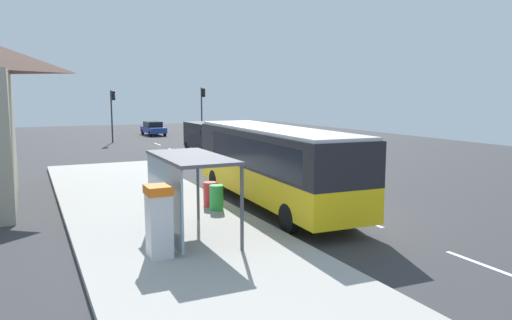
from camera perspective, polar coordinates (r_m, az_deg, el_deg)
The scene contains 19 objects.
ground_plane at distance 30.94m, azimuth -5.21°, elevation -0.75°, with size 56.00×92.00×0.04m, color #38383A.
sidewalk_platform at distance 17.80m, azimuth -11.24°, elevation -6.81°, with size 6.20×30.00×0.18m, color #ADAAA3.
lane_stripe_seg_0 at distance 14.59m, azimuth 24.74°, elevation -10.98°, with size 0.16×2.20×0.01m, color silver.
lane_stripe_seg_1 at distance 18.04m, azimuth 12.42°, elevation -6.93°, with size 0.16×2.20×0.01m, color silver.
lane_stripe_seg_2 at distance 22.08m, azimuth 4.44°, elevation -4.08°, with size 0.16×2.20×0.01m, color silver.
lane_stripe_seg_3 at distance 26.46m, azimuth -0.95°, elevation -2.09°, with size 0.16×2.20×0.01m, color silver.
lane_stripe_seg_4 at distance 31.02m, azimuth -4.78°, elevation -0.67°, with size 0.16×2.20×0.01m, color silver.
lane_stripe_seg_5 at distance 35.71m, azimuth -7.61°, elevation 0.39°, with size 0.16×2.20×0.01m, color silver.
lane_stripe_seg_6 at distance 40.46m, azimuth -9.78°, elevation 1.20°, with size 0.16×2.20×0.01m, color silver.
lane_stripe_seg_7 at distance 45.27m, azimuth -11.50°, elevation 1.83°, with size 0.16×2.20×0.01m, color silver.
bus at distance 19.43m, azimuth 1.87°, elevation -0.18°, with size 2.94×11.10×3.21m.
white_van at distance 38.31m, azimuth -5.90°, elevation 2.92°, with size 2.08×5.22×2.30m.
sedan_near at distance 55.38m, azimuth -11.97°, elevation 3.68°, with size 2.00×4.48×1.52m.
ticket_machine at distance 13.30m, azimuth -11.31°, elevation -6.97°, with size 0.66×0.76×1.94m.
recycling_bin_green at distance 18.38m, azimuth -4.66°, elevation -4.42°, with size 0.52×0.52×0.95m, color green.
recycling_bin_red at distance 19.02m, azimuth -5.41°, elevation -4.01°, with size 0.52×0.52×0.95m, color red.
traffic_light_near_side at distance 48.91m, azimuth -6.30°, elevation 6.39°, with size 0.49×0.28×5.18m.
traffic_light_far_side at distance 47.60m, azimuth -16.49°, elevation 5.88°, with size 0.49×0.28×4.89m.
bus_shelter at distance 14.73m, azimuth -8.81°, elevation -1.79°, with size 1.80×4.00×2.50m.
Camera 1 is at (-10.54, -14.74, 4.50)m, focal length 34.08 mm.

